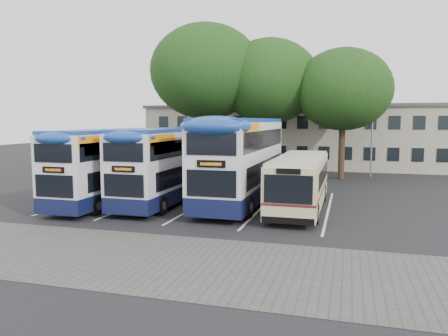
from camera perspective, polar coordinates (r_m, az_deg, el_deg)
name	(u,v)px	position (r m, az deg, el deg)	size (l,w,h in m)	color
ground	(246,229)	(19.22, 2.95, -7.93)	(120.00, 120.00, 0.00)	black
paving_strip	(156,260)	(15.28, -8.92, -11.75)	(40.00, 6.00, 0.01)	#595654
bay_lines	(202,203)	(24.92, -2.88, -4.62)	(14.12, 11.00, 0.01)	silver
depot_building	(306,136)	(45.36, 10.72, 4.19)	(32.40, 8.40, 6.20)	#A9A388
lamp_post	(373,116)	(38.17, 18.84, 6.50)	(0.25, 1.05, 9.06)	gray
tree_left	(206,72)	(37.78, -2.37, 12.46)	(9.43, 9.43, 12.81)	black
tree_mid	(269,81)	(37.45, 5.95, 11.18)	(8.35, 8.35, 11.50)	black
tree_right	(343,90)	(36.25, 15.33, 9.85)	(7.65, 7.65, 10.38)	black
bus_dd_left	(111,162)	(25.78, -14.53, 0.73)	(2.45, 10.09, 4.20)	#0F1539
bus_dd_mid	(168,162)	(25.25, -7.36, 0.84)	(2.48, 10.22, 4.26)	#0F1539
bus_dd_right	(242,157)	(24.82, 2.39, 1.51)	(2.80, 11.55, 4.82)	#0F1539
bus_single	(300,179)	(23.48, 9.93, -1.44)	(2.41, 9.47, 2.82)	#CDC589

